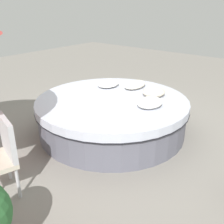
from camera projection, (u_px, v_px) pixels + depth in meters
The scene contains 6 objects.
ground_plane at pixel (112, 131), 4.87m from camera, with size 16.00×16.00×0.00m, color gray.
round_bed at pixel (112, 115), 4.75m from camera, with size 2.69×2.69×0.63m.
throw_pillow_0 at pixel (150, 102), 4.26m from camera, with size 0.49×0.39×0.15m, color white.
throw_pillow_1 at pixel (154, 92), 4.74m from camera, with size 0.44×0.39×0.16m, color beige.
throw_pillow_2 at pixel (135, 85), 5.17m from camera, with size 0.55×0.34×0.14m, color silver.
throw_pillow_3 at pixel (108, 83), 5.24m from camera, with size 0.48×0.38×0.14m, color white.
Camera 1 is at (-3.36, -2.75, 2.23)m, focal length 42.10 mm.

